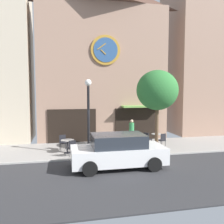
{
  "coord_description": "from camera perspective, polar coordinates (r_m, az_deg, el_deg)",
  "views": [
    {
      "loc": [
        -2.11,
        -11.92,
        3.5
      ],
      "look_at": [
        0.87,
        2.23,
        2.25
      ],
      "focal_mm": 37.86,
      "sensor_mm": 36.0,
      "label": 1
    }
  ],
  "objects": [
    {
      "name": "cafe_table_rightmost",
      "position": [
        13.8,
        -10.71,
        -7.5
      ],
      "size": [
        0.74,
        0.74,
        0.76
      ],
      "color": "black",
      "rests_on": "ground_plane"
    },
    {
      "name": "street_lamp",
      "position": [
        12.98,
        -5.7,
        -1.2
      ],
      "size": [
        0.36,
        0.36,
        4.17
      ],
      "color": "black",
      "rests_on": "ground_plane"
    },
    {
      "name": "cafe_chair_corner",
      "position": [
        15.16,
        12.04,
        -6.47
      ],
      "size": [
        0.48,
        0.48,
        0.9
      ],
      "color": "black",
      "rests_on": "ground_plane"
    },
    {
      "name": "parked_car_white",
      "position": [
        11.05,
        1.51,
        -9.42
      ],
      "size": [
        4.3,
        2.03,
        1.55
      ],
      "color": "white",
      "rests_on": "ground_plane"
    },
    {
      "name": "cafe_chair_curbside",
      "position": [
        13.01,
        -9.66,
        -8.32
      ],
      "size": [
        0.47,
        0.47,
        0.9
      ],
      "color": "black",
      "rests_on": "ground_plane"
    },
    {
      "name": "cafe_table_center_left",
      "position": [
        14.41,
        1.5,
        -7.07
      ],
      "size": [
        0.61,
        0.61,
        0.77
      ],
      "color": "black",
      "rests_on": "ground_plane"
    },
    {
      "name": "street_tree",
      "position": [
        13.47,
        10.9,
        5.12
      ],
      "size": [
        2.36,
        2.12,
        4.7
      ],
      "color": "brown",
      "rests_on": "ground_plane"
    },
    {
      "name": "neighbor_building_right",
      "position": [
        22.45,
        20.6,
        13.73
      ],
      "size": [
        5.64,
        4.78,
        14.1
      ],
      "color": "#9E7A66",
      "rests_on": "ground_plane"
    },
    {
      "name": "clock_building",
      "position": [
        17.82,
        -2.19,
        13.03
      ],
      "size": [
        9.38,
        3.25,
        11.68
      ],
      "color": "#9E7A66",
      "rests_on": "ground_plane"
    },
    {
      "name": "ground_plane",
      "position": [
        12.02,
        -1.28,
        -12.1
      ],
      "size": [
        26.47,
        10.19,
        0.13
      ],
      "color": "gray"
    },
    {
      "name": "pedestrian_green",
      "position": [
        15.69,
        4.76,
        -4.75
      ],
      "size": [
        0.35,
        0.35,
        1.67
      ],
      "color": "#2D2D38",
      "rests_on": "ground_plane"
    },
    {
      "name": "cafe_chair_facing_street",
      "position": [
        14.54,
        -11.79,
        -6.95
      ],
      "size": [
        0.46,
        0.46,
        0.9
      ],
      "color": "black",
      "rests_on": "ground_plane"
    },
    {
      "name": "cafe_chair_near_lamp",
      "position": [
        14.06,
        -1.5,
        -7.26
      ],
      "size": [
        0.43,
        0.43,
        0.9
      ],
      "color": "black",
      "rests_on": "ground_plane"
    },
    {
      "name": "cafe_chair_right_end",
      "position": [
        15.33,
        8.5,
        -6.28
      ],
      "size": [
        0.55,
        0.55,
        0.9
      ],
      "color": "black",
      "rests_on": "ground_plane"
    },
    {
      "name": "cafe_table_near_door",
      "position": [
        15.87,
        10.69,
        -6.01
      ],
      "size": [
        0.67,
        0.67,
        0.74
      ],
      "color": "black",
      "rests_on": "ground_plane"
    }
  ]
}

